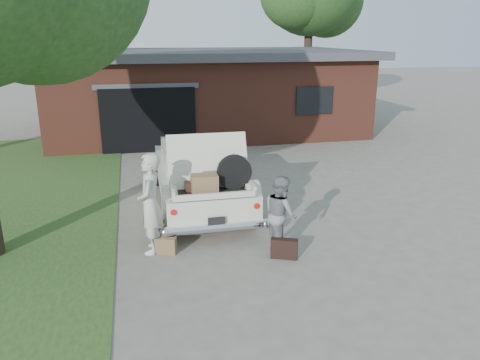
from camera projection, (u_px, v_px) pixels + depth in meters
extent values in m
plane|color=gray|center=(247.00, 242.00, 9.18)|extent=(90.00, 90.00, 0.00)
cube|color=brown|center=(205.00, 94.00, 19.64)|extent=(12.00, 7.00, 3.00)
cube|color=#4C4C51|center=(204.00, 54.00, 19.15)|extent=(12.80, 7.80, 0.30)
cube|color=black|center=(148.00, 120.00, 16.01)|extent=(3.20, 0.30, 2.20)
cube|color=#4C4C51|center=(147.00, 86.00, 15.61)|extent=(3.50, 0.12, 0.18)
cube|color=black|center=(314.00, 100.00, 17.09)|extent=(1.40, 0.08, 1.00)
cylinder|color=#38281E|center=(307.00, 60.00, 25.66)|extent=(0.44, 0.44, 5.13)
sphere|color=#3B6127|center=(327.00, 0.00, 25.48)|extent=(3.94, 3.94, 3.94)
cube|color=beige|center=(199.00, 179.00, 11.12)|extent=(1.90, 4.86, 0.63)
cube|color=beige|center=(197.00, 154.00, 11.22)|extent=(1.62, 1.96, 0.50)
cube|color=black|center=(192.00, 146.00, 12.09)|extent=(1.50, 0.10, 0.43)
cube|color=black|center=(202.00, 164.00, 10.37)|extent=(1.50, 0.10, 0.43)
cylinder|color=black|center=(169.00, 219.00, 9.49)|extent=(0.22, 0.64, 0.64)
cylinder|color=black|center=(250.00, 212.00, 9.84)|extent=(0.22, 0.64, 0.64)
cylinder|color=black|center=(160.00, 174.00, 12.56)|extent=(0.22, 0.64, 0.64)
cylinder|color=black|center=(222.00, 170.00, 12.91)|extent=(0.22, 0.64, 0.64)
cylinder|color=silver|center=(217.00, 228.00, 8.88)|extent=(1.99, 0.20, 0.17)
cylinder|color=#A5140F|center=(173.00, 212.00, 8.67)|extent=(0.12, 0.10, 0.12)
cylinder|color=#A5140F|center=(256.00, 205.00, 9.00)|extent=(0.12, 0.10, 0.12)
cube|color=black|center=(217.00, 221.00, 8.82)|extent=(0.33, 0.02, 0.16)
cube|color=black|center=(211.00, 190.00, 9.30)|extent=(1.51, 1.08, 0.04)
cube|color=beige|center=(172.00, 188.00, 9.12)|extent=(0.07, 1.07, 0.17)
cube|color=beige|center=(249.00, 183.00, 9.43)|extent=(0.07, 1.07, 0.17)
cube|color=beige|center=(215.00, 196.00, 8.79)|extent=(1.55, 0.08, 0.12)
cube|color=beige|center=(208.00, 160.00, 9.44)|extent=(1.63, 0.50, 1.04)
cube|color=#42241C|center=(198.00, 185.00, 9.28)|extent=(0.53, 0.34, 0.17)
cube|color=olive|center=(204.00, 183.00, 9.07)|extent=(0.52, 0.34, 0.36)
cube|color=black|center=(214.00, 181.00, 9.56)|extent=(0.51, 0.34, 0.16)
cube|color=#97764D|center=(215.00, 176.00, 9.32)|extent=(0.43, 0.29, 0.15)
cylinder|color=black|center=(234.00, 172.00, 9.25)|extent=(0.69, 0.16, 0.69)
imported|color=beige|center=(150.00, 204.00, 8.54)|extent=(0.57, 0.76, 1.89)
imported|color=gray|center=(281.00, 214.00, 8.63)|extent=(0.65, 0.78, 1.46)
cube|color=brown|center=(165.00, 246.00, 8.66)|extent=(0.43, 0.28, 0.31)
cube|color=black|center=(284.00, 249.00, 8.47)|extent=(0.51, 0.34, 0.37)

